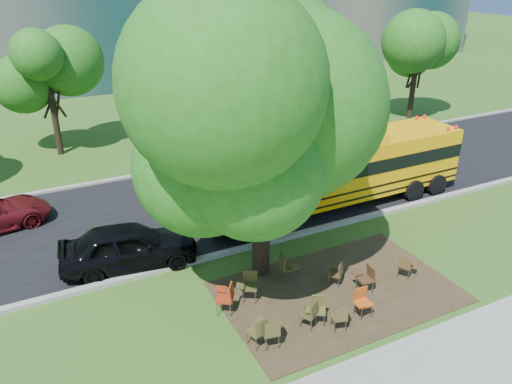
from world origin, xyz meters
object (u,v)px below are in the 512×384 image
school_bus (345,167)px  black_car (129,246)px  chair_10 (287,265)px  chair_7 (406,265)px  chair_8 (227,295)px  main_tree (261,122)px  chair_11 (337,271)px  chair_9 (249,283)px  chair_0 (259,329)px  chair_4 (340,316)px  chair_2 (310,312)px  chair_1 (272,331)px  chair_6 (366,276)px  chair_5 (362,300)px  chair_3 (317,307)px

school_bus → black_car: size_ratio=2.57×
chair_10 → black_car: size_ratio=0.22×
chair_7 → chair_8: bearing=-132.2°
main_tree → chair_11: 5.14m
chair_7 → chair_9: bearing=-136.8°
chair_0 → chair_11: 3.63m
chair_4 → chair_2: bearing=160.6°
school_bus → chair_11: school_bus is taller
chair_7 → chair_11: chair_7 is taller
chair_11 → black_car: (-5.43, 3.97, 0.24)m
chair_1 → chair_7: bearing=19.8°
chair_4 → chair_6: bearing=50.9°
chair_0 → chair_2: (1.59, 0.04, -0.04)m
chair_9 → chair_10: bearing=-136.7°
chair_10 → chair_11: 1.55m
chair_6 → chair_7: (1.54, -0.02, -0.04)m
chair_4 → main_tree: bearing=118.1°
chair_5 → chair_1: bearing=2.4°
main_tree → school_bus: size_ratio=0.77×
school_bus → chair_2: size_ratio=13.49×
chair_6 → chair_5: bearing=141.8°
chair_2 → chair_3: chair_3 is taller
chair_0 → chair_7: 5.56m
chair_3 → chair_1: bearing=44.5°
main_tree → chair_7: (3.92, -2.34, -4.52)m
chair_8 → school_bus: bearing=-23.9°
chair_3 → chair_10: bearing=-63.4°
chair_11 → chair_4: bearing=-163.4°
chair_1 → chair_3: chair_1 is taller
chair_4 → chair_10: size_ratio=0.84×
chair_9 → chair_1: bearing=111.2°
main_tree → chair_9: main_tree is taller
chair_7 → chair_8: chair_8 is taller
school_bus → main_tree: bearing=-151.0°
school_bus → chair_7: bearing=-105.9°
main_tree → chair_7: size_ratio=10.45×
chair_2 → chair_7: chair_2 is taller
chair_9 → chair_3: bearing=155.5°
chair_0 → chair_11: bearing=8.3°
chair_1 → chair_7: (5.24, 0.87, -0.04)m
chair_0 → chair_8: bearing=82.9°
school_bus → black_car: 9.13m
chair_1 → chair_5: 2.87m
chair_1 → chair_7: 5.31m
chair_1 → chair_8: chair_8 is taller
school_bus → chair_4: 8.16m
chair_1 → chair_5: (2.87, 0.02, -0.01)m
main_tree → black_car: (-3.66, 2.30, -4.29)m
chair_2 → chair_6: bearing=-16.8°
chair_2 → chair_10: 2.27m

